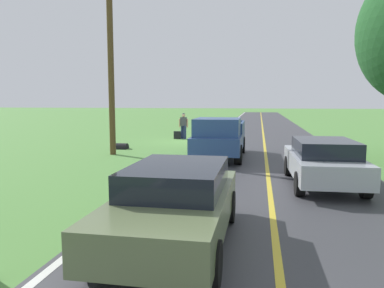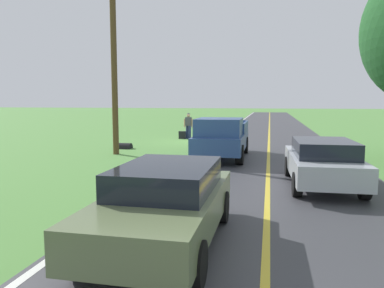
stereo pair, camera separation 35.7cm
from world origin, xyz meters
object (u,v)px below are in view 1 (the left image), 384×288
object	(u,v)px
suitcase_carried	(177,135)
utility_pole_roadside	(111,66)
sedan_ahead_same_lane	(176,202)
hitchhiker_walking	(184,124)
pickup_truck_passing	(220,137)
sedan_mid_oncoming	(323,161)

from	to	relation	value
suitcase_carried	utility_pole_roadside	distance (m)	8.68
sedan_ahead_same_lane	hitchhiker_walking	bearing A→B (deg)	-78.91
sedan_ahead_same_lane	utility_pole_roadside	world-z (taller)	utility_pole_roadside
suitcase_carried	sedan_ahead_same_lane	distance (m)	18.34
hitchhiker_walking	suitcase_carried	world-z (taller)	hitchhiker_walking
suitcase_carried	sedan_ahead_same_lane	bearing A→B (deg)	10.43
suitcase_carried	utility_pole_roadside	world-z (taller)	utility_pole_roadside
pickup_truck_passing	sedan_mid_oncoming	size ratio (longest dim) A/B	1.21
suitcase_carried	sedan_mid_oncoming	xyz separation A→B (m)	(-7.30, 12.67, 0.50)
suitcase_carried	sedan_ahead_same_lane	xyz separation A→B (m)	(-3.94, 17.90, 0.50)
pickup_truck_passing	sedan_ahead_same_lane	bearing A→B (deg)	91.51
suitcase_carried	sedan_ahead_same_lane	world-z (taller)	sedan_ahead_same_lane
sedan_ahead_same_lane	sedan_mid_oncoming	xyz separation A→B (m)	(-3.36, -5.23, 0.00)
sedan_mid_oncoming	suitcase_carried	bearing A→B (deg)	-60.06
pickup_truck_passing	utility_pole_roadside	distance (m)	6.04
pickup_truck_passing	sedan_mid_oncoming	bearing A→B (deg)	127.39
hitchhiker_walking	sedan_mid_oncoming	bearing A→B (deg)	118.33
utility_pole_roadside	hitchhiker_walking	bearing A→B (deg)	-103.60
suitcase_carried	pickup_truck_passing	bearing A→B (deg)	22.88
pickup_truck_passing	sedan_mid_oncoming	xyz separation A→B (m)	(-3.62, 4.73, -0.21)
sedan_mid_oncoming	hitchhiker_walking	bearing A→B (deg)	-61.67
hitchhiker_walking	pickup_truck_passing	bearing A→B (deg)	112.11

